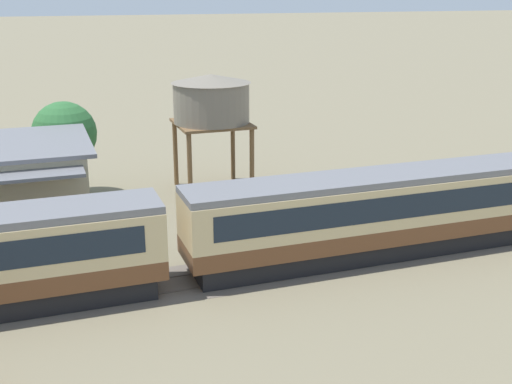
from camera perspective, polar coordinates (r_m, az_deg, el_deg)
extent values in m
plane|color=#7A7056|center=(30.03, 7.38, -6.00)|extent=(600.00, 600.00, 0.00)
cube|color=brown|center=(31.32, 13.56, -2.79)|extent=(21.89, 2.87, 0.80)
cube|color=#D1B784|center=(30.88, 13.74, -0.39)|extent=(21.89, 2.87, 1.96)
cube|color=#192330|center=(30.85, 13.75, -0.21)|extent=(20.14, 2.91, 1.10)
cube|color=slate|center=(30.56, 13.89, 1.63)|extent=(21.89, 2.70, 0.30)
cube|color=black|center=(31.61, 13.45, -4.22)|extent=(21.02, 2.47, 0.88)
cylinder|color=black|center=(27.94, 1.56, -6.70)|extent=(0.90, 0.18, 0.90)
cylinder|color=black|center=(29.17, 0.55, -5.61)|extent=(0.90, 0.18, 0.90)
cylinder|color=black|center=(26.41, -16.00, -8.94)|extent=(0.90, 0.18, 0.90)
cylinder|color=black|center=(27.71, -16.22, -7.66)|extent=(0.90, 0.18, 0.90)
cube|color=#665B51|center=(28.22, -2.42, -7.46)|extent=(163.65, 3.60, 0.01)
cube|color=#4C4238|center=(27.59, -1.98, -8.03)|extent=(163.65, 0.12, 0.04)
cube|color=#4C4238|center=(28.83, -2.84, -6.86)|extent=(163.65, 0.12, 0.04)
cylinder|color=brown|center=(41.77, -2.07, 3.89)|extent=(0.28, 0.28, 4.12)
cylinder|color=brown|center=(40.84, -7.17, 3.44)|extent=(0.28, 0.28, 4.12)
cylinder|color=brown|center=(38.27, -0.36, 2.62)|extent=(0.28, 0.28, 4.12)
cylinder|color=brown|center=(37.25, -5.91, 2.11)|extent=(0.28, 0.28, 4.12)
cube|color=brown|center=(39.00, -3.94, 6.09)|extent=(4.30, 4.30, 0.16)
cylinder|color=slate|center=(38.77, -3.98, 7.93)|extent=(4.54, 4.54, 2.38)
cone|color=slate|center=(38.56, -4.03, 10.04)|extent=(4.76, 4.76, 0.50)
cylinder|color=brown|center=(39.99, -16.36, 1.52)|extent=(0.30, 0.30, 2.73)
sphere|color=#2D6633|center=(39.40, -16.67, 5.00)|extent=(3.76, 3.76, 3.76)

